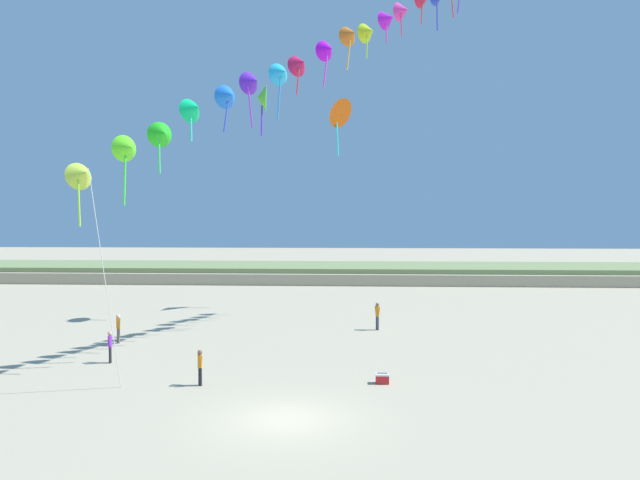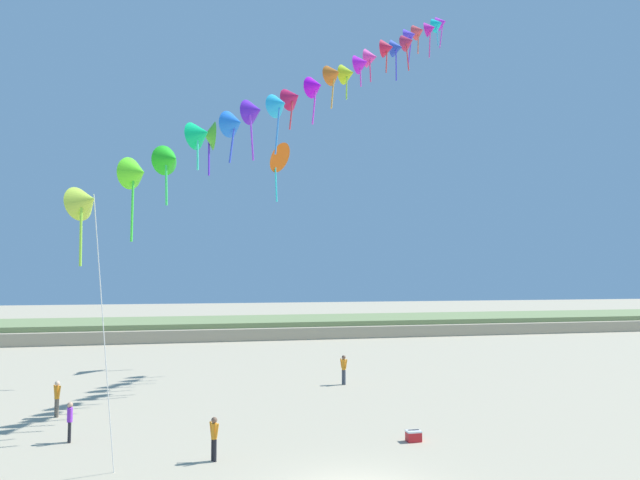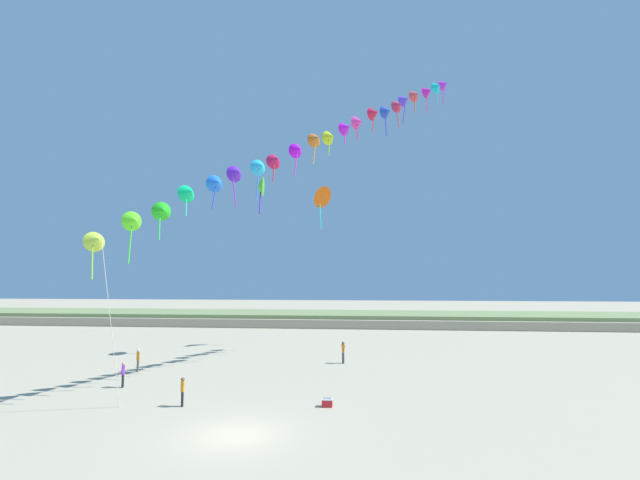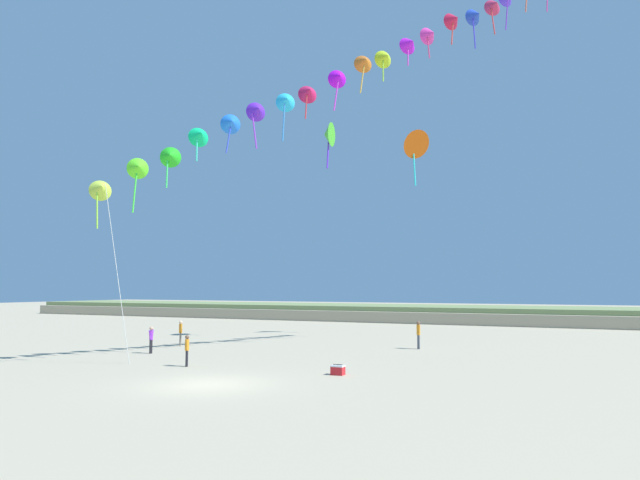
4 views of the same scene
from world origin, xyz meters
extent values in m
plane|color=tan|center=(0.00, 0.00, 0.00)|extent=(240.00, 240.00, 0.00)
cube|color=tan|center=(0.00, 47.06, 0.60)|extent=(120.00, 13.82, 1.20)
cube|color=#7A8E56|center=(0.00, 47.06, 1.37)|extent=(120.00, 11.75, 0.69)
cylinder|color=black|center=(-9.56, 7.47, 0.39)|extent=(0.11, 0.11, 0.79)
cylinder|color=black|center=(-9.52, 7.34, 0.39)|extent=(0.11, 0.11, 0.79)
cylinder|color=purple|center=(-9.54, 7.41, 1.06)|extent=(0.21, 0.21, 0.56)
cylinder|color=purple|center=(-9.59, 7.58, 1.11)|extent=(0.13, 0.20, 0.53)
cylinder|color=purple|center=(-9.49, 7.24, 1.11)|extent=(0.13, 0.20, 0.53)
sphere|color=tan|center=(-9.54, 7.41, 1.45)|extent=(0.21, 0.21, 0.21)
cylinder|color=#474C56|center=(4.06, 16.41, 0.44)|extent=(0.13, 0.13, 0.88)
cylinder|color=#474C56|center=(3.99, 16.54, 0.44)|extent=(0.13, 0.13, 0.88)
cylinder|color=orange|center=(4.02, 16.48, 1.19)|extent=(0.23, 0.23, 0.62)
cylinder|color=orange|center=(4.12, 16.30, 1.24)|extent=(0.18, 0.22, 0.59)
cylinder|color=orange|center=(3.93, 16.65, 1.24)|extent=(0.18, 0.22, 0.59)
sphere|color=brown|center=(4.02, 16.48, 1.62)|extent=(0.24, 0.24, 0.24)
cylinder|color=black|center=(-4.14, 3.92, 0.38)|extent=(0.11, 0.11, 0.77)
cylinder|color=black|center=(-4.07, 3.81, 0.38)|extent=(0.11, 0.11, 0.77)
cylinder|color=orange|center=(-4.10, 3.86, 1.04)|extent=(0.20, 0.20, 0.55)
cylinder|color=orange|center=(-4.20, 4.01, 1.08)|extent=(0.16, 0.19, 0.52)
cylinder|color=orange|center=(-4.01, 3.72, 1.08)|extent=(0.16, 0.19, 0.52)
sphere|color=brown|center=(-4.10, 3.86, 1.42)|extent=(0.21, 0.21, 0.21)
cylinder|color=#726656|center=(-10.90, 11.76, 0.42)|extent=(0.12, 0.12, 0.83)
cylinder|color=#726656|center=(-11.00, 11.87, 0.42)|extent=(0.12, 0.12, 0.83)
cylinder|color=orange|center=(-10.95, 11.82, 1.13)|extent=(0.22, 0.22, 0.59)
cylinder|color=orange|center=(-10.83, 11.68, 1.17)|extent=(0.19, 0.20, 0.56)
cylinder|color=orange|center=(-11.07, 11.96, 1.17)|extent=(0.19, 0.20, 0.56)
sphere|color=beige|center=(-10.95, 11.82, 1.54)|extent=(0.23, 0.23, 0.23)
cone|color=#BCDE3E|center=(-8.22, 2.01, 8.84)|extent=(1.38, 1.42, 1.21)
cylinder|color=#97E539|center=(-8.32, 1.91, 7.71)|extent=(0.09, 0.16, 1.82)
cone|color=#5CEE24|center=(-6.82, 3.10, 10.00)|extent=(1.27, 1.31, 1.12)
cylinder|color=#40E539|center=(-6.93, 3.00, 8.71)|extent=(0.09, 0.28, 2.13)
cone|color=green|center=(-5.78, 4.31, 10.74)|extent=(1.32, 1.26, 1.12)
cylinder|color=#39E55E|center=(-5.89, 4.21, 9.78)|extent=(0.13, 0.16, 1.48)
cone|color=#0DD674|center=(-4.68, 5.35, 11.99)|extent=(1.34, 1.38, 1.18)
cylinder|color=#39E5BA|center=(-4.79, 5.24, 11.17)|extent=(0.11, 0.12, 1.21)
cone|color=blue|center=(-3.32, 6.28, 12.75)|extent=(1.30, 1.28, 1.12)
cylinder|color=blue|center=(-3.43, 6.18, 11.79)|extent=(0.25, 0.21, 1.47)
cone|color=#5E21CC|center=(-2.40, 7.43, 13.64)|extent=(1.28, 1.29, 1.11)
cylinder|color=#A039E5|center=(-2.51, 7.32, 12.44)|extent=(0.25, 0.28, 1.95)
cone|color=#25BAED|center=(-1.14, 8.46, 14.32)|extent=(1.32, 1.25, 1.12)
cylinder|color=#3990E5|center=(-1.25, 8.35, 13.05)|extent=(0.24, 0.15, 2.10)
cone|color=#CD1A4E|center=(-0.31, 9.61, 15.05)|extent=(1.38, 1.35, 1.19)
cylinder|color=#E53942|center=(-0.42, 9.50, 14.15)|extent=(0.21, 0.14, 1.36)
cone|color=#B60DED|center=(1.06, 10.76, 16.10)|extent=(1.31, 1.25, 1.11)
cylinder|color=#E439E5|center=(0.95, 10.66, 14.98)|extent=(0.28, 0.25, 1.80)
cone|color=orange|center=(2.28, 11.81, 17.21)|extent=(1.35, 1.29, 1.15)
cylinder|color=gold|center=(2.17, 11.71, 16.12)|extent=(0.26, 0.26, 1.73)
cone|color=#B9DB1E|center=(3.29, 12.68, 17.61)|extent=(1.28, 1.28, 1.11)
cylinder|color=#9DE539|center=(3.18, 12.58, 16.76)|extent=(0.10, 0.12, 1.26)
cone|color=#C719E6|center=(4.47, 13.93, 18.75)|extent=(1.33, 1.36, 1.16)
cylinder|color=#E539D6|center=(4.36, 13.83, 17.93)|extent=(0.09, 0.17, 1.21)
cone|color=#F137A3|center=(5.44, 15.13, 19.64)|extent=(1.25, 1.32, 1.12)
cylinder|color=#E53973|center=(5.33, 15.03, 18.76)|extent=(0.17, 0.17, 1.32)
cone|color=red|center=(6.76, 15.95, 20.68)|extent=(1.23, 1.30, 1.10)
cylinder|color=#E54239|center=(6.65, 15.84, 19.75)|extent=(0.18, 0.14, 1.43)
cone|color=blue|center=(7.88, 17.26, 21.30)|extent=(1.27, 1.31, 1.12)
cylinder|color=#3E39E5|center=(7.77, 17.16, 20.09)|extent=(0.15, 0.29, 1.98)
cone|color=#CC2B53|center=(8.95, 18.00, 22.10)|extent=(1.34, 1.27, 1.14)
cylinder|color=#E5393A|center=(8.85, 17.89, 20.99)|extent=(0.27, 0.13, 1.78)
cylinder|color=#8039E5|center=(9.56, 19.26, 21.93)|extent=(0.29, 0.26, 2.05)
cylinder|color=#E55C39|center=(10.70, 20.48, 23.13)|extent=(0.19, 0.22, 1.52)
cylinder|color=silver|center=(-7.69, 2.75, 4.54)|extent=(0.66, 1.41, 9.09)
cone|color=#4CC627|center=(-3.96, 20.28, 15.61)|extent=(0.89, 1.93, 1.88)
cone|color=#602DE5|center=(-3.96, 20.28, 15.63)|extent=(0.53, 1.07, 1.04)
cylinder|color=#602DE5|center=(-3.96, 20.28, 14.13)|extent=(0.14, 0.45, 2.39)
cone|color=#DF550C|center=(1.24, 25.93, 15.68)|extent=(2.87, 2.95, 2.50)
cone|color=#2DE5E2|center=(1.24, 25.93, 15.70)|extent=(1.61, 1.65, 1.40)
cylinder|color=#2DE5E2|center=(1.24, 25.93, 13.73)|extent=(0.26, 0.13, 3.18)
cube|color=red|center=(3.66, 4.58, 0.18)|extent=(0.56, 0.40, 0.36)
cube|color=white|center=(3.66, 4.58, 0.39)|extent=(0.58, 0.41, 0.06)
cylinder|color=black|center=(3.66, 4.58, 0.45)|extent=(0.45, 0.03, 0.03)
camera|label=1|loc=(2.25, -19.85, 7.09)|focal=32.00mm
camera|label=2|loc=(-4.95, -16.90, 6.52)|focal=32.00mm
camera|label=3|loc=(5.55, -18.97, 6.82)|focal=24.00mm
camera|label=4|loc=(13.90, -18.92, 3.87)|focal=32.00mm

